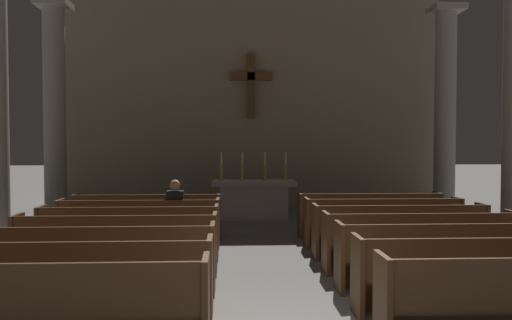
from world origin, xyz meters
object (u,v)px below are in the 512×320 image
Objects in this scene: pew_left_row_2 at (78,280)px; pew_right_row_4 at (421,242)px; pew_left_row_3 at (100,260)px; pew_right_row_2 at (483,275)px; pew_right_row_3 at (447,256)px; column_left_third at (55,114)px; column_right_third at (445,115)px; pew_right_row_7 at (369,215)px; altar at (254,198)px; candlestick_inner_right at (265,171)px; pew_left_row_4 at (117,245)px; pew_left_row_6 at (139,224)px; candlestick_inner_left at (242,171)px; pew_left_row_7 at (148,216)px; candlestick_outer_left at (221,171)px; pew_left_row_5 at (129,233)px; pew_right_row_5 at (400,231)px; lone_worshipper at (176,212)px; candlestick_outer_right at (286,171)px; pew_right_row_6 at (383,222)px.

pew_left_row_2 is 1.00× the size of pew_right_row_4.
pew_left_row_3 is 1.00× the size of pew_right_row_2.
pew_left_row_2 is 4.82m from pew_right_row_3.
pew_left_row_2 is at bearing -70.51° from column_left_third.
pew_right_row_7 is at bearing -133.93° from column_right_third.
candlestick_inner_right is at bearing -0.00° from altar.
pew_left_row_3 is 1.00× the size of pew_right_row_3.
pew_right_row_4 is at bearing 0.00° from pew_left_row_4.
column_left_third is at bearing 112.06° from pew_left_row_3.
candlestick_inner_left reaches higher than pew_left_row_6.
pew_right_row_2 is 5.10m from pew_right_row_7.
column_right_third is (7.57, 8.07, 2.29)m from pew_left_row_2.
candlestick_outer_left is (1.51, 2.78, 0.77)m from pew_left_row_7.
candlestick_outer_left reaches higher than pew_right_row_4.
pew_left_row_4 is 7.05m from column_left_third.
column_right_third is (2.86, 8.07, 2.29)m from pew_right_row_2.
pew_left_row_3 is 1.00× the size of pew_left_row_5.
pew_left_row_3 is 4.10× the size of candlestick_inner_left.
pew_right_row_7 is 4.31m from candlestick_outer_left.
candlestick_inner_left is at bearing 111.16° from pew_right_row_3.
pew_right_row_5 is at bearing -63.96° from altar.
candlestick_inner_right is at bearing 62.36° from lone_worshipper.
candlestick_outer_right is (-1.51, 7.88, 0.77)m from pew_right_row_2.
column_right_third is at bearing 2.13° from candlestick_inner_right.
candlestick_inner_left is 1.15m from candlestick_outer_right.
pew_right_row_6 is 4.10× the size of candlestick_inner_right.
pew_right_row_3 is 7.07m from candlestick_outer_right.
pew_right_row_4 is at bearing -90.00° from pew_right_row_7.
candlestick_inner_left is at bearing 70.61° from pew_left_row_4.
pew_right_row_5 is (4.71, 3.06, 0.00)m from pew_left_row_2.
candlestick_inner_right is at bearing 113.09° from pew_right_row_5.
column_left_third reaches higher than pew_right_row_4.
pew_right_row_2 is at bearing -47.28° from pew_left_row_7.
candlestick_inner_left is at bearing 69.98° from lone_worshipper.
pew_left_row_7 and pew_right_row_5 have the same top height.
column_right_third is 7.67× the size of candlestick_inner_left.
candlestick_inner_right is (1.15, 0.00, 0.00)m from candlestick_outer_left.
candlestick_outer_right is (1.70, 0.00, 0.00)m from candlestick_outer_left.
pew_right_row_2 is at bearing -46.83° from column_left_third.
candlestick_inner_right reaches higher than pew_right_row_6.
pew_right_row_5 is at bearing -12.22° from pew_left_row_6.
pew_left_row_6 is 0.72m from lone_worshipper.
pew_left_row_7 is 4.10× the size of candlestick_inner_left.
pew_left_row_4 is 4.82m from pew_right_row_3.
altar is at bearing 180.00° from candlestick_inner_right.
column_left_third is 7.67× the size of candlestick_outer_left.
pew_left_row_3 is 1.00× the size of pew_left_row_4.
pew_right_row_7 is at bearing 90.00° from pew_right_row_4.
pew_right_row_5 is 1.00× the size of pew_right_row_6.
column_left_third is (-2.86, 2.96, 2.29)m from pew_left_row_7.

